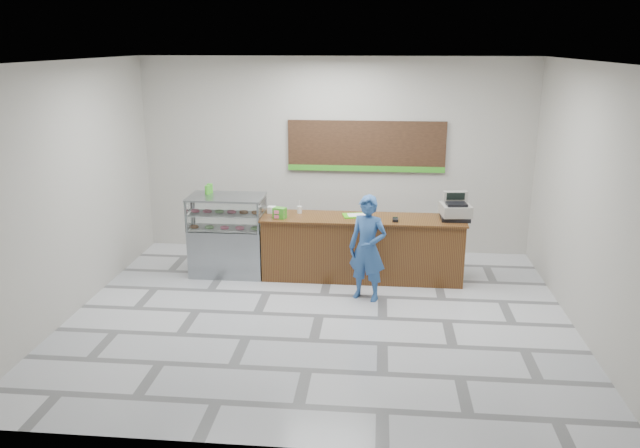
# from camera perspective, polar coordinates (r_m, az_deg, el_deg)

# --- Properties ---
(floor) EXTENTS (7.00, 7.00, 0.00)m
(floor) POSITION_cam_1_polar(r_m,az_deg,el_deg) (8.93, -0.07, -8.39)
(floor) COLOR silver
(floor) RESTS_ON ground
(back_wall) EXTENTS (7.00, 0.00, 7.00)m
(back_wall) POSITION_cam_1_polar(r_m,az_deg,el_deg) (11.28, 1.42, 6.20)
(back_wall) COLOR #B9B5AA
(back_wall) RESTS_ON floor
(ceiling) EXTENTS (7.00, 7.00, 0.00)m
(ceiling) POSITION_cam_1_polar(r_m,az_deg,el_deg) (8.11, -0.08, 14.67)
(ceiling) COLOR silver
(ceiling) RESTS_ON back_wall
(sales_counter) EXTENTS (3.26, 0.76, 1.03)m
(sales_counter) POSITION_cam_1_polar(r_m,az_deg,el_deg) (10.15, 3.88, -2.19)
(sales_counter) COLOR brown
(sales_counter) RESTS_ON floor
(display_case) EXTENTS (1.22, 0.72, 1.33)m
(display_case) POSITION_cam_1_polar(r_m,az_deg,el_deg) (10.39, -8.43, -0.96)
(display_case) COLOR gray
(display_case) RESTS_ON floor
(menu_board) EXTENTS (2.80, 0.06, 0.90)m
(menu_board) POSITION_cam_1_polar(r_m,az_deg,el_deg) (11.18, 4.25, 7.02)
(menu_board) COLOR black
(menu_board) RESTS_ON back_wall
(cash_register) EXTENTS (0.50, 0.52, 0.42)m
(cash_register) POSITION_cam_1_polar(r_m,az_deg,el_deg) (10.08, 12.27, 1.32)
(cash_register) COLOR black
(cash_register) RESTS_ON sales_counter
(card_terminal) EXTENTS (0.09, 0.18, 0.04)m
(card_terminal) POSITION_cam_1_polar(r_m,az_deg,el_deg) (9.84, 6.91, 0.40)
(card_terminal) COLOR black
(card_terminal) RESTS_ON sales_counter
(serving_tray) EXTENTS (0.44, 0.36, 0.02)m
(serving_tray) POSITION_cam_1_polar(r_m,az_deg,el_deg) (10.07, 3.25, 0.79)
(serving_tray) COLOR #4BD613
(serving_tray) RESTS_ON sales_counter
(napkin_box) EXTENTS (0.13, 0.13, 0.11)m
(napkin_box) POSITION_cam_1_polar(r_m,az_deg,el_deg) (10.26, -4.44, 1.31)
(napkin_box) COLOR white
(napkin_box) RESTS_ON sales_counter
(straw_cup) EXTENTS (0.08, 0.08, 0.12)m
(straw_cup) POSITION_cam_1_polar(r_m,az_deg,el_deg) (10.22, -1.88, 1.32)
(straw_cup) COLOR silver
(straw_cup) RESTS_ON sales_counter
(promo_box) EXTENTS (0.23, 0.19, 0.17)m
(promo_box) POSITION_cam_1_polar(r_m,az_deg,el_deg) (9.93, -3.71, 1.01)
(promo_box) COLOR green
(promo_box) RESTS_ON sales_counter
(donut_decal) EXTENTS (0.15, 0.15, 0.00)m
(donut_decal) POSITION_cam_1_polar(r_m,az_deg,el_deg) (9.84, 5.02, 0.32)
(donut_decal) COLOR pink
(donut_decal) RESTS_ON sales_counter
(green_cup_left) EXTENTS (0.09, 0.09, 0.14)m
(green_cup_left) POSITION_cam_1_polar(r_m,az_deg,el_deg) (10.39, -10.24, 3.09)
(green_cup_left) COLOR green
(green_cup_left) RESTS_ON display_case
(green_cup_right) EXTENTS (0.10, 0.10, 0.15)m
(green_cup_right) POSITION_cam_1_polar(r_m,az_deg,el_deg) (10.47, -10.04, 3.24)
(green_cup_right) COLOR green
(green_cup_right) RESTS_ON display_case
(customer) EXTENTS (0.68, 0.56, 1.60)m
(customer) POSITION_cam_1_polar(r_m,az_deg,el_deg) (9.25, 4.38, -2.22)
(customer) COLOR #2D5797
(customer) RESTS_ON floor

